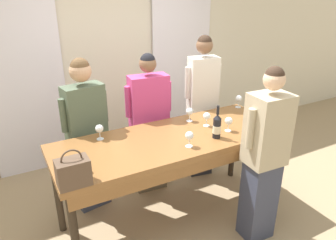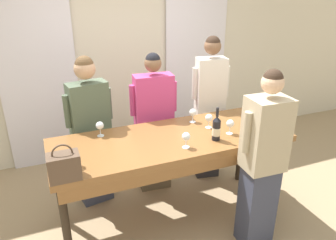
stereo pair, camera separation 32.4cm
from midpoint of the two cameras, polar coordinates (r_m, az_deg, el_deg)
The scene contains 18 objects.
ground_plane at distance 3.77m, azimuth 3.09°, elevation -16.55°, with size 18.00×18.00×0.00m, color tan.
wall_back at distance 4.72m, azimuth -6.05°, elevation 10.67°, with size 12.00×0.06×2.80m.
curtain_panel_left at distance 4.49m, azimuth -19.86°, elevation 8.07°, with size 0.97×0.03×2.69m.
curtain_panel_right at distance 5.09m, azimuth 6.70°, elevation 10.92°, with size 0.97×0.03×2.69m.
tasting_bar at distance 3.26m, azimuth 3.58°, elevation -4.69°, with size 2.35×0.88×0.98m.
wine_bottle at distance 3.19m, azimuth 11.32°, elevation -1.53°, with size 0.08×0.08×0.33m.
handbag at distance 2.61m, azimuth -14.31°, elevation -7.89°, with size 0.25×0.16×0.30m.
wine_glass_front_left at distance 3.56m, azimuth 6.96°, elevation 1.19°, with size 0.08×0.08×0.15m.
wine_glass_front_mid at distance 3.45m, azimuth 9.83°, elevation 0.25°, with size 0.08×0.08×0.15m.
wine_glass_front_right at distance 3.25m, azimuth -9.03°, elevation -1.10°, with size 0.08×0.08×0.15m.
wine_glass_center_left at distance 2.77m, azimuth -12.87°, elevation -5.97°, with size 0.08×0.08×0.15m.
wine_glass_center_mid at distance 4.02m, azimuth 15.83°, elevation 3.04°, with size 0.08×0.08×0.15m.
wine_glass_center_right at distance 3.01m, azimuth 6.26°, elevation -3.03°, with size 0.08×0.08×0.15m.
wine_glass_back_left at distance 3.35m, azimuth 13.52°, elevation -0.73°, with size 0.08×0.08×0.15m.
guest_olive_jacket at distance 3.62m, azimuth -10.82°, elevation -1.82°, with size 0.52×0.27×1.72m.
guest_pink_top at distance 3.82m, azimuth -0.04°, elevation -0.63°, with size 0.55×0.25×1.70m.
guest_cream_sweater at distance 4.09m, azimuth 9.50°, elevation 2.21°, with size 0.47×0.26×1.83m.
host_pouring at distance 3.13m, azimuth 18.99°, elevation -7.13°, with size 0.46×0.30×1.76m.
Camera 2 is at (-1.13, -2.68, 2.41)m, focal length 35.00 mm.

